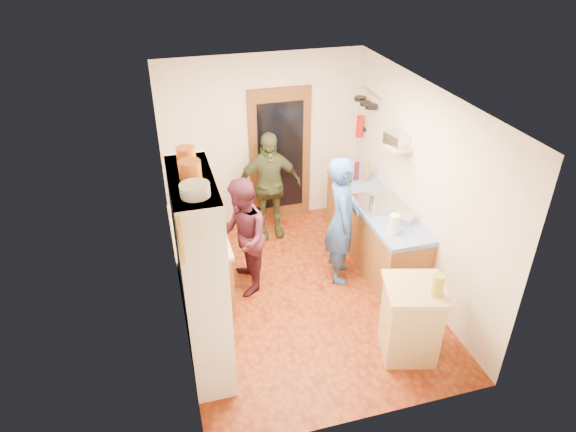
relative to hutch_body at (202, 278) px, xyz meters
name	(u,v)px	position (x,y,z in m)	size (l,w,h in m)	color
floor	(301,293)	(1.30, 0.80, -1.11)	(3.00, 4.00, 0.02)	#8C3F14
ceiling	(305,95)	(1.30, 0.80, 1.51)	(3.00, 4.00, 0.02)	silver
wall_back	(263,141)	(1.30, 2.81, 0.20)	(3.00, 0.02, 2.60)	beige
wall_front	(373,318)	(1.30, -1.21, 0.20)	(3.00, 0.02, 2.60)	beige
wall_left	(171,223)	(-0.21, 0.80, 0.20)	(0.02, 4.00, 2.60)	beige
wall_right	(420,189)	(2.81, 0.80, 0.20)	(0.02, 4.00, 2.60)	beige
door_frame	(280,156)	(1.55, 2.77, -0.05)	(0.95, 0.06, 2.10)	brown
door_glass	(281,157)	(1.55, 2.74, -0.05)	(0.70, 0.02, 1.70)	black
hutch_body	(202,278)	(0.00, 0.00, 0.00)	(0.40, 1.20, 2.20)	white
hutch_top_shelf	(191,181)	(0.00, 0.00, 1.08)	(0.40, 1.14, 0.04)	white
plate_stack	(195,190)	(0.00, -0.33, 1.15)	(0.25, 0.25, 0.11)	white
orange_pot_a	(190,169)	(0.00, 0.02, 1.18)	(0.20, 0.20, 0.16)	orange
orange_pot_b	(186,155)	(0.00, 0.34, 1.18)	(0.18, 0.18, 0.16)	orange
left_counter_base	(201,261)	(0.10, 1.25, -0.68)	(0.60, 1.40, 0.85)	#985D2F
left_counter_top	(198,231)	(0.10, 1.25, -0.23)	(0.64, 1.44, 0.05)	#D9BE80
toaster	(206,242)	(0.15, 0.80, -0.11)	(0.24, 0.16, 0.18)	white
kettle	(194,229)	(0.05, 1.11, -0.10)	(0.17, 0.17, 0.20)	white
orange_bowl	(203,222)	(0.18, 1.33, -0.16)	(0.18, 0.18, 0.08)	orange
chopping_board	(194,209)	(0.12, 1.74, -0.19)	(0.30, 0.22, 0.03)	#D9BE80
right_counter_base	(374,232)	(2.50, 1.30, -0.68)	(0.60, 2.20, 0.84)	#985D2F
right_counter_top	(377,203)	(2.50, 1.30, -0.23)	(0.62, 2.22, 0.06)	#062EA8
hob	(379,202)	(2.50, 1.23, -0.18)	(0.55, 0.58, 0.04)	silver
pot_on_hob	(377,198)	(2.45, 1.22, -0.10)	(0.19, 0.19, 0.12)	silver
bottle_a	(350,173)	(2.35, 1.93, -0.05)	(0.08, 0.08, 0.31)	#143F14
bottle_b	(357,171)	(2.48, 1.98, -0.06)	(0.07, 0.07, 0.27)	#591419
bottle_c	(367,171)	(2.61, 1.92, -0.05)	(0.07, 0.07, 0.30)	olive
paper_towel	(394,224)	(2.35, 0.51, -0.07)	(0.12, 0.12, 0.26)	white
mixing_bowl	(404,218)	(2.60, 0.72, -0.15)	(0.26, 0.26, 0.10)	silver
island_base	(410,322)	(2.13, -0.50, -0.67)	(0.55, 0.55, 0.86)	#D9BE80
island_top	(416,289)	(2.13, -0.50, -0.22)	(0.62, 0.62, 0.05)	#D9BE80
cutting_board	(410,285)	(2.09, -0.44, -0.21)	(0.35, 0.28, 0.02)	white
oil_jar	(438,285)	(2.27, -0.67, -0.07)	(0.12, 0.12, 0.24)	#AD9E2D
pan_rail	(371,93)	(2.76, 2.33, 0.95)	(0.02, 0.02, 0.65)	silver
pan_hang_a	(371,107)	(2.70, 2.15, 0.82)	(0.18, 0.18, 0.05)	black
pan_hang_b	(365,103)	(2.70, 2.35, 0.80)	(0.16, 0.16, 0.05)	black
pan_hang_c	(360,99)	(2.70, 2.55, 0.81)	(0.17, 0.17, 0.05)	black
wall_shelf	(396,146)	(2.67, 1.25, 0.60)	(0.26, 0.42, 0.03)	#D9BE80
radio	(397,139)	(2.67, 1.25, 0.69)	(0.22, 0.30, 0.15)	silver
ext_bracket	(363,129)	(2.77, 2.50, 0.35)	(0.06, 0.10, 0.04)	black
fire_extinguisher	(360,126)	(2.71, 2.50, 0.40)	(0.11, 0.11, 0.32)	red
picture_frame	(181,241)	(-0.18, -0.75, 0.95)	(0.03, 0.25, 0.30)	gold
person_hob	(345,221)	(1.92, 0.99, -0.23)	(0.63, 0.41, 1.73)	#2D53A4
person_left	(244,236)	(0.65, 1.14, -0.33)	(0.75, 0.59, 1.55)	#401624
person_back	(269,186)	(1.26, 2.28, -0.28)	(0.96, 0.40, 1.64)	#363C22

